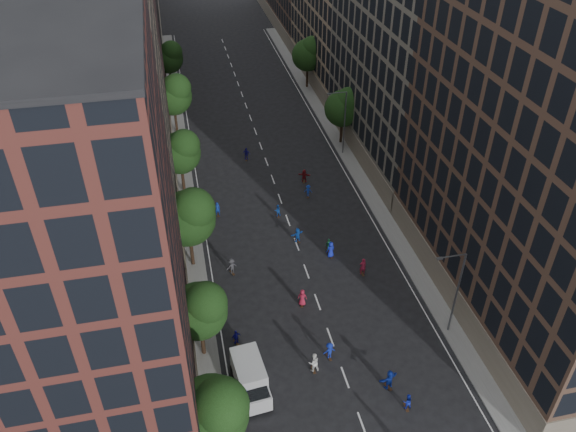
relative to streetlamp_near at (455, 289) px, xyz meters
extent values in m
plane|color=black|center=(-10.37, 28.00, -5.17)|extent=(240.00, 240.00, 0.00)
cube|color=slate|center=(-22.37, 35.50, -5.09)|extent=(4.00, 105.00, 0.15)
cube|color=slate|center=(1.63, 35.50, -5.09)|extent=(4.00, 105.00, 0.15)
cube|color=#51241F|center=(-29.37, -1.00, 9.83)|extent=(14.00, 22.00, 30.00)
cube|color=#8D775C|center=(-29.37, 23.00, 11.83)|extent=(14.00, 26.00, 34.00)
cube|color=#51241F|center=(-29.37, 46.00, 8.83)|extent=(14.00, 20.00, 28.00)
cube|color=#4C3528|center=(8.63, 3.00, 12.83)|extent=(14.00, 30.00, 36.00)
cube|color=#625C51|center=(8.63, 32.00, 11.33)|extent=(14.00, 28.00, 33.00)
sphere|color=black|center=(-21.57, -8.00, 0.41)|extent=(5.20, 5.20, 5.20)
sphere|color=black|center=(-20.92, -8.52, 1.71)|extent=(3.90, 3.90, 3.90)
cylinder|color=black|center=(-21.57, 2.00, -3.32)|extent=(0.36, 0.36, 3.70)
sphere|color=black|center=(-21.57, 2.00, 0.04)|extent=(4.80, 4.80, 4.80)
sphere|color=black|center=(-20.97, 1.52, 1.24)|extent=(3.60, 3.60, 3.60)
cylinder|color=black|center=(-21.57, 14.00, -3.06)|extent=(0.36, 0.36, 4.22)
sphere|color=black|center=(-21.57, 14.00, 0.78)|extent=(5.60, 5.60, 5.60)
sphere|color=black|center=(-20.87, 13.44, 2.18)|extent=(4.20, 4.20, 4.20)
cylinder|color=black|center=(-21.57, 28.00, -3.23)|extent=(0.36, 0.36, 3.87)
sphere|color=black|center=(-21.57, 28.00, 0.29)|extent=(5.00, 5.00, 5.00)
sphere|color=black|center=(-20.94, 27.50, 1.54)|extent=(3.75, 3.75, 3.75)
cylinder|color=black|center=(-21.57, 44.00, -3.14)|extent=(0.36, 0.36, 4.05)
sphere|color=black|center=(-21.57, 44.00, 0.54)|extent=(5.40, 5.40, 5.40)
sphere|color=black|center=(-20.89, 43.46, 1.89)|extent=(4.05, 4.05, 4.05)
cylinder|color=black|center=(-21.57, 60.00, -3.28)|extent=(0.36, 0.36, 3.78)
sphere|color=black|center=(-21.57, 60.00, 0.16)|extent=(4.80, 4.80, 4.80)
sphere|color=black|center=(-20.97, 59.52, 1.36)|extent=(3.60, 3.60, 3.60)
cylinder|color=black|center=(0.83, 36.00, -3.30)|extent=(0.36, 0.36, 3.74)
sphere|color=black|center=(0.83, 36.00, 0.10)|extent=(5.00, 5.00, 5.00)
sphere|color=black|center=(1.46, 35.50, 1.35)|extent=(3.75, 3.75, 3.75)
cylinder|color=black|center=(0.83, 56.00, -3.19)|extent=(0.36, 0.36, 3.96)
sphere|color=black|center=(0.83, 56.00, 0.41)|extent=(5.20, 5.20, 5.20)
sphere|color=black|center=(1.48, 55.48, 1.71)|extent=(3.90, 3.90, 3.90)
cylinder|color=#595B60|center=(0.23, 0.00, -0.67)|extent=(0.18, 0.18, 9.00)
cylinder|color=#595B60|center=(-0.97, 0.00, 3.83)|extent=(2.40, 0.12, 0.12)
cube|color=#595B60|center=(-2.07, 0.00, 3.78)|extent=(0.50, 0.22, 0.15)
cylinder|color=#595B60|center=(0.23, 33.00, -0.67)|extent=(0.18, 0.18, 9.00)
cylinder|color=#595B60|center=(-0.97, 33.00, 3.83)|extent=(2.40, 0.12, 0.12)
cube|color=#595B60|center=(-2.07, 33.00, 3.78)|extent=(0.50, 0.22, 0.15)
cube|color=silver|center=(-18.23, -2.00, -3.62)|extent=(2.60, 4.05, 2.35)
cube|color=silver|center=(-18.01, -4.34, -4.05)|extent=(2.29, 1.91, 1.50)
cube|color=black|center=(-18.01, -4.34, -3.35)|extent=(2.05, 1.57, 0.11)
cylinder|color=black|center=(-19.04, -4.76, -4.76)|extent=(0.34, 0.83, 0.81)
cylinder|color=black|center=(-16.91, -4.56, -4.76)|extent=(0.34, 0.83, 0.81)
cylinder|color=black|center=(-19.44, -0.61, -4.76)|extent=(0.34, 0.83, 0.81)
cylinder|color=black|center=(-17.31, -0.41, -4.76)|extent=(0.34, 0.83, 0.81)
imported|color=#131CA1|center=(-18.86, -4.04, -4.22)|extent=(0.98, 0.70, 1.89)
imported|color=#1524AC|center=(-6.51, -6.82, -4.41)|extent=(0.76, 0.60, 1.51)
imported|color=#122599|center=(-11.12, -0.71, -4.33)|extent=(1.17, 0.79, 1.68)
imported|color=#161299|center=(-18.66, 2.53, -4.41)|extent=(0.97, 0.68, 1.52)
imported|color=#122997|center=(-7.22, -4.68, -4.22)|extent=(1.84, 1.08, 1.89)
imported|color=#A51B34|center=(-11.90, 5.96, -4.27)|extent=(1.02, 0.83, 1.80)
imported|color=maroon|center=(-4.93, 8.95, -4.21)|extent=(0.72, 0.50, 1.92)
imported|color=white|center=(-12.76, -1.74, -4.21)|extent=(0.97, 0.77, 1.92)
imported|color=#37363B|center=(-17.82, 11.84, -4.28)|extent=(1.31, 1.04, 1.77)
imported|color=#227445|center=(-7.30, 13.19, -4.38)|extent=(0.98, 0.56, 1.57)
imported|color=blue|center=(-10.16, 15.48, -4.32)|extent=(1.65, 1.04, 1.70)
imported|color=#1625BA|center=(-7.36, 12.23, -4.24)|extent=(1.02, 0.79, 1.85)
imported|color=navy|center=(-18.10, 22.21, -4.31)|extent=(0.67, 0.48, 1.72)
imported|color=#133E9B|center=(-11.36, 20.55, -4.41)|extent=(0.78, 0.63, 1.51)
imported|color=#1536AD|center=(-6.93, 23.78, -4.40)|extent=(1.13, 0.87, 1.54)
imported|color=#181190|center=(-12.89, 34.08, -4.30)|extent=(1.10, 0.78, 1.73)
imported|color=maroon|center=(-6.63, 27.05, -4.30)|extent=(1.68, 1.06, 1.73)
camera|label=1|loc=(-21.30, -31.12, 33.05)|focal=35.00mm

